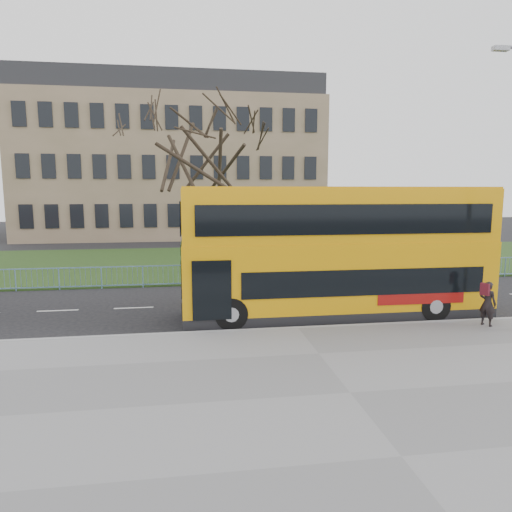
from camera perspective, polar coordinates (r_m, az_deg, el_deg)
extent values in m
plane|color=black|center=(17.54, 4.03, -7.81)|extent=(120.00, 120.00, 0.00)
cube|color=slate|center=(11.42, 11.67, -16.65)|extent=(80.00, 10.50, 0.12)
cube|color=gray|center=(16.08, 5.24, -9.06)|extent=(80.00, 0.20, 0.14)
cube|color=#1F3714|center=(31.35, -1.61, -0.60)|extent=(80.00, 15.40, 0.08)
cube|color=#7E6B50|center=(51.52, -10.08, 10.47)|extent=(30.00, 15.00, 14.00)
cube|color=orange|center=(17.83, 9.98, -2.72)|extent=(11.70, 2.82, 2.17)
cube|color=orange|center=(17.64, 10.09, 1.34)|extent=(11.70, 2.82, 0.37)
cube|color=orange|center=(17.54, 10.18, 5.11)|extent=(11.64, 2.76, 1.95)
cube|color=black|center=(16.75, 13.66, -3.24)|extent=(9.02, 0.07, 0.95)
cube|color=black|center=(16.25, 11.71, 4.49)|extent=(10.75, 0.07, 1.06)
cylinder|color=black|center=(16.00, -3.11, -7.22)|extent=(1.16, 0.32, 1.16)
cylinder|color=black|center=(18.27, 21.39, -5.83)|extent=(1.16, 0.32, 1.16)
imported|color=black|center=(17.96, 26.97, -5.32)|extent=(0.61, 0.69, 1.58)
cube|color=#96979E|center=(17.07, 28.26, 21.88)|extent=(0.51, 0.20, 0.14)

